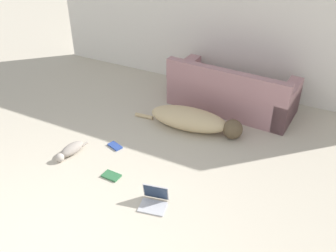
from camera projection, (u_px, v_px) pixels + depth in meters
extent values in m
cube|color=silver|center=(220.00, 18.00, 6.16)|extent=(6.44, 0.06, 2.45)
cube|color=#A3757A|center=(232.00, 95.00, 6.02)|extent=(2.00, 0.95, 0.44)
cube|color=#A3757A|center=(225.00, 81.00, 5.54)|extent=(1.96, 0.24, 0.35)
cube|color=#A3757A|center=(287.00, 105.00, 5.61)|extent=(0.24, 0.85, 0.58)
cube|color=#A3757A|center=(184.00, 79.00, 6.35)|extent=(0.24, 0.85, 0.58)
ellipsoid|color=tan|center=(189.00, 119.00, 5.53)|extent=(1.21, 0.55, 0.31)
sphere|color=brown|center=(233.00, 129.00, 5.31)|extent=(0.31, 0.31, 0.29)
cylinder|color=tan|center=(144.00, 116.00, 5.84)|extent=(0.30, 0.08, 0.06)
ellipsoid|color=gray|center=(72.00, 149.00, 5.04)|extent=(0.21, 0.39, 0.14)
sphere|color=#A89E93|center=(60.00, 158.00, 4.89)|extent=(0.13, 0.13, 0.12)
cylinder|color=gray|center=(85.00, 144.00, 5.23)|extent=(0.04, 0.10, 0.02)
cube|color=#B7B7BC|center=(153.00, 207.00, 4.20)|extent=(0.34, 0.27, 0.02)
cube|color=#B7B7BC|center=(156.00, 192.00, 4.25)|extent=(0.30, 0.12, 0.21)
cube|color=#23334C|center=(156.00, 192.00, 4.24)|extent=(0.28, 0.10, 0.19)
cube|color=#28428E|center=(115.00, 146.00, 5.19)|extent=(0.23, 0.17, 0.02)
cube|color=#2D663D|center=(111.00, 176.00, 4.65)|extent=(0.23, 0.15, 0.02)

